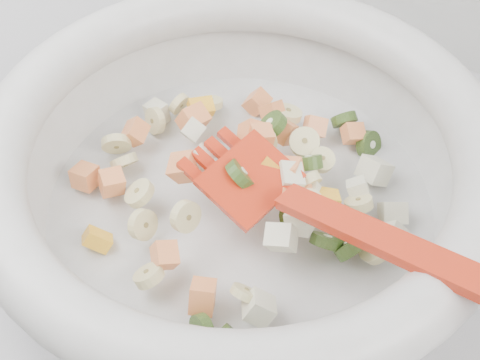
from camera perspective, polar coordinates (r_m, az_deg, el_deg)
The scene contains 2 objects.
counter at distance 1.07m, azimuth -6.05°, elevation -12.40°, with size 2.00×0.60×0.90m, color gray.
mixing_bowl at distance 0.56m, azimuth 0.05°, elevation 1.11°, with size 0.50×0.44×0.14m.
Camera 1 is at (0.40, 1.11, 1.38)m, focal length 50.00 mm.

